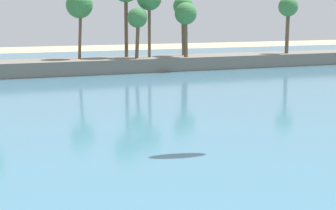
{
  "coord_description": "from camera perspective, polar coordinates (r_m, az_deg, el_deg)",
  "views": [
    {
      "loc": [
        -4.13,
        3.15,
        7.27
      ],
      "look_at": [
        1.77,
        17.01,
        4.76
      ],
      "focal_mm": 58.23,
      "sensor_mm": 36.0,
      "label": 1
    }
  ],
  "objects": []
}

